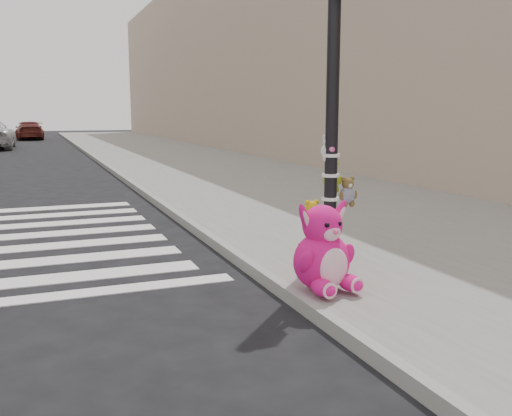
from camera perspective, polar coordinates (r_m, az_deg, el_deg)
name	(u,v)px	position (r m, az deg, el deg)	size (l,w,h in m)	color
ground	(159,350)	(5.00, -9.67, -13.85)	(120.00, 120.00, 0.00)	black
sidewalk_near	(262,182)	(15.77, 0.61, 2.64)	(7.00, 80.00, 0.14)	slate
curb_edge	(137,188)	(14.83, -11.84, 2.00)	(0.12, 80.00, 0.15)	gray
bld_near	(291,45)	(27.19, 3.54, 15.96)	(5.00, 60.00, 10.00)	tan
signal_pole	(331,131)	(7.24, 7.56, 7.62)	(0.69, 0.50, 4.00)	black
pink_bunny	(323,254)	(5.95, 6.76, -4.56)	(0.68, 0.76, 0.95)	#EF1480
red_teddy	(302,251)	(7.19, 4.59, -4.35)	(0.15, 0.10, 0.22)	#A41D10
car_maroon_near	(29,131)	(44.65, -21.72, 7.21)	(1.82, 4.46, 1.30)	maroon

